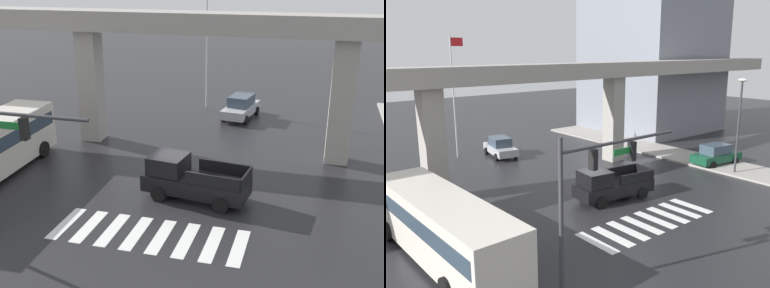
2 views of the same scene
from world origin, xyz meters
TOP-DOWN VIEW (x-y plane):
  - ground_plane at (0.00, 0.00)m, footprint 120.00×120.00m
  - crosswalk_stripes at (0.00, -4.73)m, footprint 8.25×2.80m
  - elevated_overpass at (0.00, 6.02)m, footprint 59.66×2.19m
  - pickup_truck at (0.76, -0.85)m, footprint 5.30×2.57m
  - sedan_silver at (0.84, 13.26)m, footprint 2.47×4.53m
  - flagpole at (-2.23, 15.23)m, footprint 1.16×0.12m

SIDE VIEW (x-z plane):
  - ground_plane at x=0.00m, z-range 0.00..0.00m
  - crosswalk_stripes at x=0.00m, z-range 0.00..0.01m
  - sedan_silver at x=0.84m, z-range -0.01..1.71m
  - pickup_truck at x=0.76m, z-range -0.05..2.03m
  - flagpole at x=-2.23m, z-range 0.80..11.19m
  - elevated_overpass at x=0.00m, z-range 2.99..11.27m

